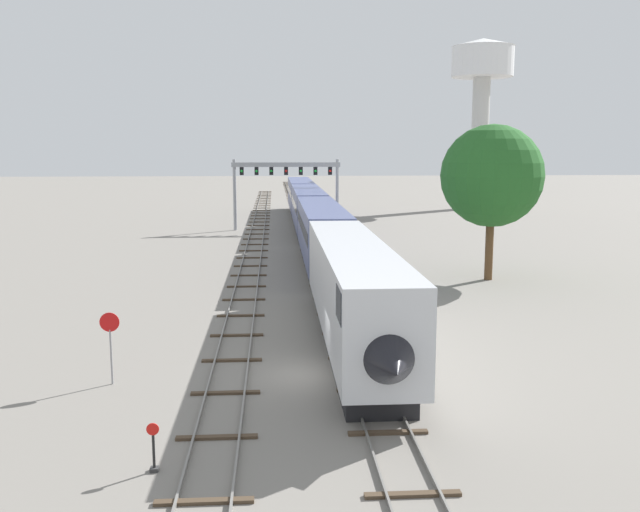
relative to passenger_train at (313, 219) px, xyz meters
name	(u,v)px	position (x,y,z in m)	size (l,w,h in m)	color
ground_plane	(315,375)	(-2.00, -36.26, -2.60)	(400.00, 400.00, 0.00)	gray
track_main	(303,220)	(0.00, 23.74, -2.54)	(2.60, 200.00, 0.16)	slate
track_near	(255,241)	(-5.50, 3.74, -2.54)	(2.60, 160.00, 0.16)	slate
passenger_train	(313,219)	(0.00, 0.00, 0.00)	(3.04, 85.29, 4.80)	silver
signal_gantry	(286,178)	(-2.25, 13.75, 3.26)	(12.10, 0.49, 7.91)	#999BA0
water_tower	(482,77)	(27.67, 40.33, 17.10)	(9.35, 9.35, 25.25)	beige
switch_stand	(154,454)	(-7.10, -44.36, -2.08)	(0.36, 0.24, 1.46)	black
stop_sign	(110,338)	(-10.00, -36.85, -0.73)	(0.76, 0.08, 2.88)	gray
trackside_tree_left	(492,176)	(11.35, -16.72, 4.63)	(7.04, 7.04, 10.78)	brown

